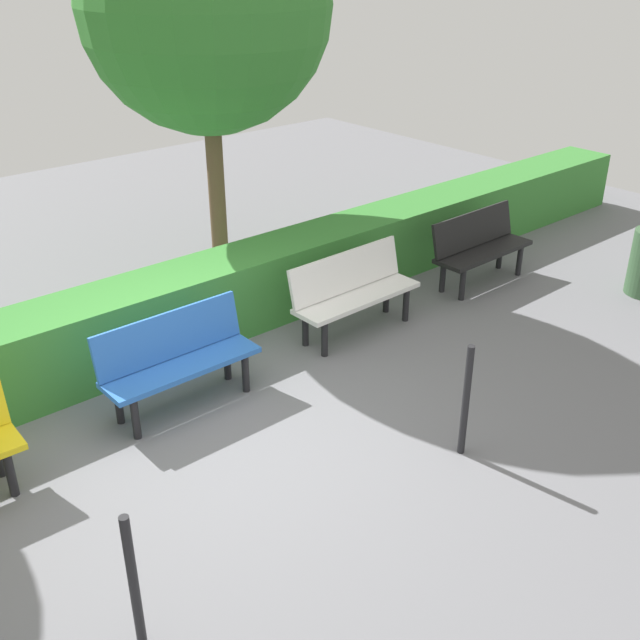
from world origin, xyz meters
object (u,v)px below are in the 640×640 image
object	(u,v)px
bench_black	(479,245)
tree_near	(205,5)
bench_blue	(177,357)
bench_white	(353,290)

from	to	relation	value
bench_black	tree_near	bearing A→B (deg)	-45.32
bench_black	bench_blue	bearing A→B (deg)	-0.57
bench_black	bench_blue	size ratio (longest dim) A/B	0.99
bench_blue	tree_near	bearing A→B (deg)	-131.33
bench_black	bench_white	bearing A→B (deg)	-1.69
bench_black	bench_white	size ratio (longest dim) A/B	0.94
tree_near	bench_black	bearing A→B (deg)	135.16
bench_black	tree_near	world-z (taller)	tree_near
bench_white	tree_near	distance (m)	3.48
bench_white	bench_blue	size ratio (longest dim) A/B	1.05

